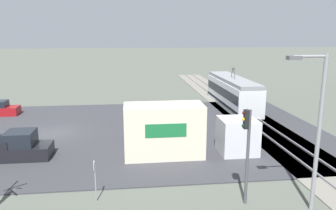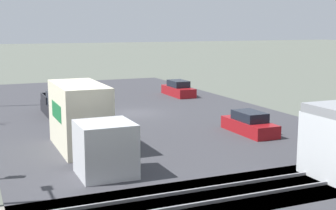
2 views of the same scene
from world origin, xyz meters
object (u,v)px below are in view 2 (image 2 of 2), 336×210
(box_truck, at_px, (85,123))
(sedan_car_1, at_px, (249,124))
(sedan_car_0, at_px, (178,89))
(pickup_truck, at_px, (59,106))

(box_truck, distance_m, sedan_car_1, 11.09)
(sedan_car_0, distance_m, sedan_car_1, 17.22)
(pickup_truck, xyz_separation_m, sedan_car_1, (-10.29, 11.10, -0.14))
(sedan_car_1, bearing_deg, pickup_truck, -47.19)
(pickup_truck, bearing_deg, sedan_car_1, 132.81)
(pickup_truck, relative_size, sedan_car_1, 1.24)
(sedan_car_0, xyz_separation_m, sedan_car_1, (2.62, 17.02, -0.04))
(sedan_car_1, bearing_deg, box_truck, 3.92)
(box_truck, relative_size, sedan_car_1, 2.09)
(sedan_car_0, relative_size, sedan_car_1, 1.05)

